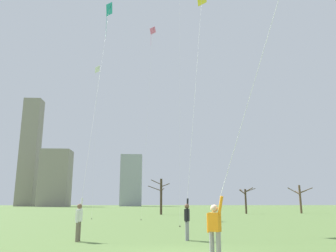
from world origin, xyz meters
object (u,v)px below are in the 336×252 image
object	(u,v)px
kite_flyer_midfield_right_teal	(91,135)
bare_tree_right_of_center	(246,199)
kite_flyer_far_back_orange	(232,168)
distant_kite_drifting_right_white	(97,77)
bare_tree_left_of_center	(300,198)
distant_kite_high_overhead_pink	(152,43)
bare_tree_far_right_edge	(161,195)
kite_flyer_midfield_center_yellow	(192,143)
distant_kite_drifting_left_purple	(180,12)

from	to	relation	value
kite_flyer_midfield_right_teal	bare_tree_right_of_center	size ratio (longest dim) A/B	4.82
kite_flyer_far_back_orange	distant_kite_drifting_right_white	distance (m)	35.21
kite_flyer_far_back_orange	bare_tree_left_of_center	size ratio (longest dim) A/B	3.25
distant_kite_drifting_right_white	distant_kite_high_overhead_pink	bearing A→B (deg)	-29.09
kite_flyer_midfield_right_teal	bare_tree_left_of_center	bearing A→B (deg)	51.71
distant_kite_high_overhead_pink	bare_tree_far_right_edge	distance (m)	21.29
kite_flyer_midfield_right_teal	distant_kite_high_overhead_pink	distance (m)	23.90
kite_flyer_far_back_orange	distant_kite_high_overhead_pink	size ratio (longest dim) A/B	0.63
distant_kite_drifting_right_white	kite_flyer_midfield_center_yellow	bearing A→B (deg)	-68.91
bare_tree_right_of_center	bare_tree_far_right_edge	size ratio (longest dim) A/B	0.78
kite_flyer_far_back_orange	bare_tree_right_of_center	world-z (taller)	kite_flyer_far_back_orange
kite_flyer_midfield_right_teal	distant_kite_drifting_right_white	distance (m)	25.48
kite_flyer_midfield_center_yellow	distant_kite_high_overhead_pink	distance (m)	24.90
kite_flyer_midfield_center_yellow	distant_kite_drifting_left_purple	distance (m)	18.45
kite_flyer_midfield_right_teal	distant_kite_high_overhead_pink	bearing A→B (deg)	79.50
bare_tree_right_of_center	kite_flyer_midfield_center_yellow	bearing A→B (deg)	-110.16
kite_flyer_midfield_right_teal	distant_kite_high_overhead_pink	xyz separation A→B (m)	(3.41, 18.40, 14.87)
kite_flyer_midfield_right_teal	bare_tree_right_of_center	xyz separation A→B (m)	(18.01, 33.10, -3.08)
kite_flyer_midfield_center_yellow	bare_tree_far_right_edge	distance (m)	31.54
distant_kite_drifting_left_purple	bare_tree_left_of_center	distance (m)	36.31
bare_tree_right_of_center	bare_tree_left_of_center	distance (m)	9.18
distant_kite_high_overhead_pink	bare_tree_left_of_center	bearing A→B (deg)	33.93
distant_kite_high_overhead_pink	bare_tree_left_of_center	distance (m)	33.62
distant_kite_high_overhead_pink	bare_tree_right_of_center	size ratio (longest dim) A/B	5.78
distant_kite_drifting_right_white	bare_tree_right_of_center	bearing A→B (deg)	26.81
kite_flyer_far_back_orange	kite_flyer_midfield_center_yellow	size ratio (longest dim) A/B	0.82
kite_flyer_far_back_orange	distant_kite_drifting_left_purple	bearing A→B (deg)	89.19
kite_flyer_midfield_center_yellow	bare_tree_far_right_edge	xyz separation A→B (m)	(-0.50, 31.47, -2.04)
distant_kite_drifting_left_purple	bare_tree_right_of_center	size ratio (longest dim) A/B	5.89
kite_flyer_midfield_center_yellow	bare_tree_right_of_center	size ratio (longest dim) A/B	4.45
kite_flyer_far_back_orange	distant_kite_drifting_left_purple	size ratio (longest dim) A/B	0.62
distant_kite_drifting_left_purple	bare_tree_right_of_center	world-z (taller)	distant_kite_drifting_left_purple
kite_flyer_far_back_orange	kite_flyer_midfield_right_teal	size ratio (longest dim) A/B	0.75
distant_kite_high_overhead_pink	kite_flyer_midfield_center_yellow	bearing A→B (deg)	-83.91
distant_kite_drifting_left_purple	distant_kite_drifting_right_white	bearing A→B (deg)	128.08
distant_kite_drifting_left_purple	bare_tree_left_of_center	size ratio (longest dim) A/B	5.26
kite_flyer_far_back_orange	distant_kite_high_overhead_pink	world-z (taller)	distant_kite_high_overhead_pink
kite_flyer_midfield_right_teal	kite_flyer_far_back_orange	bearing A→B (deg)	-56.09
distant_kite_drifting_right_white	bare_tree_right_of_center	xyz separation A→B (m)	(21.50, 10.86, -15.02)
bare_tree_right_of_center	bare_tree_left_of_center	xyz separation A→B (m)	(9.10, 1.24, 0.20)
distant_kite_drifting_left_purple	kite_flyer_midfield_right_teal	bearing A→B (deg)	-120.44
distant_kite_drifting_left_purple	kite_flyer_midfield_center_yellow	bearing A→B (deg)	-92.50
distant_kite_drifting_left_purple	distant_kite_high_overhead_pink	bearing A→B (deg)	107.27
distant_kite_drifting_left_purple	bare_tree_left_of_center	bearing A→B (deg)	48.84
bare_tree_left_of_center	bare_tree_far_right_edge	bearing A→B (deg)	-170.00
kite_flyer_midfield_center_yellow	distant_kite_drifting_right_white	distance (m)	27.90
kite_flyer_midfield_right_teal	bare_tree_far_right_edge	xyz separation A→B (m)	(4.99, 30.44, -2.61)
distant_kite_drifting_right_white	bare_tree_left_of_center	size ratio (longest dim) A/B	4.37
kite_flyer_far_back_orange	bare_tree_left_of_center	world-z (taller)	kite_flyer_far_back_orange
bare_tree_far_right_edge	distant_kite_drifting_left_purple	bearing A→B (deg)	-87.22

